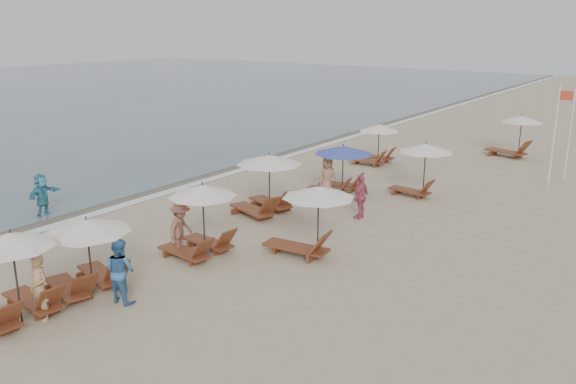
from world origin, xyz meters
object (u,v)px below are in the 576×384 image
Objects in this scene: lounger_station_2 at (199,221)px; inland_station_2 at (514,134)px; inland_station_0 at (308,215)px; inland_station_1 at (420,162)px; lounger_station_3 at (264,184)px; lounger_station_0 at (11,279)px; lounger_station_5 at (375,144)px; flag_pole_near at (556,131)px; beachgoer_near at (39,287)px; lounger_station_4 at (339,167)px; beachgoer_mid_b at (181,229)px; beachgoer_far_a at (361,197)px; beachgoer_far_b at (327,176)px; lounger_station_1 at (85,253)px; beachgoer_mid_a at (120,271)px; waterline_walker at (42,195)px.

lounger_station_2 reaches higher than inland_station_2.
lounger_station_2 reaches higher than inland_station_0.
inland_station_2 is (0.98, 10.03, -0.20)m from inland_station_1.
lounger_station_3 reaches higher than inland_station_2.
inland_station_2 is at bearing 86.70° from inland_station_0.
lounger_station_0 is 1.02× the size of lounger_station_5.
flag_pole_near is (3.06, -5.02, 1.17)m from inland_station_2.
lounger_station_5 reaches higher than beachgoer_near.
beachgoer_mid_b is at bearing -92.27° from lounger_station_4.
beachgoer_far_a is at bearing -65.36° from lounger_station_5.
beachgoer_near is (-2.93, -7.21, -0.47)m from inland_station_0.
lounger_station_0 reaches higher than beachgoer_far_a.
flag_pole_near is (8.32, 0.83, 1.41)m from lounger_station_5.
inland_station_0 and inland_station_2 have the same top height.
lounger_station_2 is at bearing -150.91° from beachgoer_far_b.
lounger_station_3 is 1.70× the size of beachgoer_far_b.
inland_station_2 reaches higher than lounger_station_5.
flag_pole_near is (7.49, 18.76, 1.35)m from lounger_station_1.
inland_station_2 reaches higher than beachgoer_far_b.
beachgoer_mid_a is 3.37m from beachgoer_mid_b.
beachgoer_mid_a is at bearing -12.63° from beachgoer_far_a.
lounger_station_0 reaches higher than beachgoer_mid_b.
beachgoer_near reaches higher than beachgoer_far_b.
lounger_station_3 is 6.77m from inland_station_1.
beachgoer_mid_a is at bearing -83.30° from lounger_station_5.
beachgoer_mid_b is at bearing 87.73° from lounger_station_0.
lounger_station_0 is 0.97× the size of inland_station_1.
inland_station_2 is (5.26, 5.85, 0.24)m from lounger_station_5.
waterline_walker is at bearing 155.96° from lounger_station_1.
lounger_station_2 is 1.49× the size of beachgoer_far_b.
lounger_station_1 is at bearing 104.97° from beachgoer_near.
waterline_walker is at bearing -23.88° from beachgoer_mid_a.
beachgoer_mid_b is (-0.35, -8.83, -0.31)m from lounger_station_4.
waterline_walker is at bearing -58.19° from beachgoer_far_a.
lounger_station_4 is 1.09× the size of lounger_station_5.
inland_station_2 is at bearing 80.57° from beachgoer_near.
beachgoer_mid_a is (1.55, -7.97, -0.31)m from lounger_station_3.
lounger_station_0 is at bearing -102.45° from inland_station_1.
beachgoer_far_a is at bearing -96.12° from inland_station_2.
beachgoer_mid_b reaches higher than waterline_walker.
beachgoer_mid_b reaches higher than beachgoer_far_a.
beachgoer_far_b is 11.13m from waterline_walker.
inland_station_2 is at bearing 84.41° from inland_station_1.
beachgoer_mid_b is at bearing -115.34° from flag_pole_near.
beachgoer_mid_b is at bearing -154.46° from beachgoer_far_b.
lounger_station_5 is 1.43× the size of beachgoer_near.
inland_station_0 is 1.66× the size of beachgoer_near.
lounger_station_4 is 3.42m from beachgoer_far_a.
lounger_station_3 is at bearing 145.41° from inland_station_0.
flag_pole_near reaches higher than beachgoer_mid_b.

